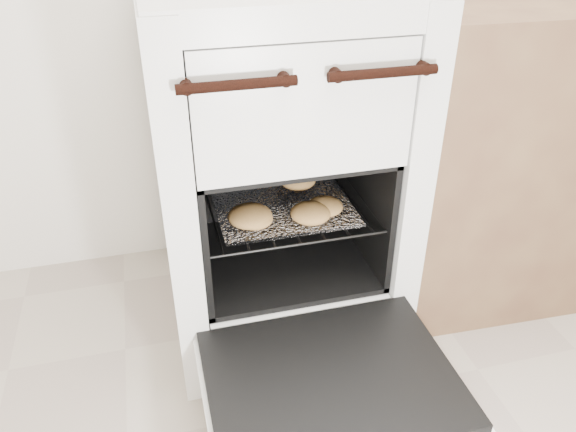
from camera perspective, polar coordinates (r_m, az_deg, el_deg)
The scene contains 6 objects.
stove at distance 1.64m, azimuth -1.43°, elevation 4.48°, with size 0.66×0.74×1.02m.
oven_door at distance 1.38m, azimuth 4.37°, elevation -16.38°, with size 0.60×0.46×0.04m.
oven_rack at distance 1.61m, azimuth -0.80°, elevation 1.39°, with size 0.48×0.46×0.01m.
foil_sheet at distance 1.59m, azimuth -0.61°, elevation 1.21°, with size 0.38×0.33×0.01m, color silver.
baked_rolls at distance 1.53m, azimuth -0.17°, elevation 1.07°, with size 0.35×0.33×0.05m.
counter at distance 2.01m, azimuth 22.44°, elevation 6.59°, with size 0.95×0.63×0.95m, color brown.
Camera 1 is at (-0.50, -0.30, 1.24)m, focal length 35.00 mm.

